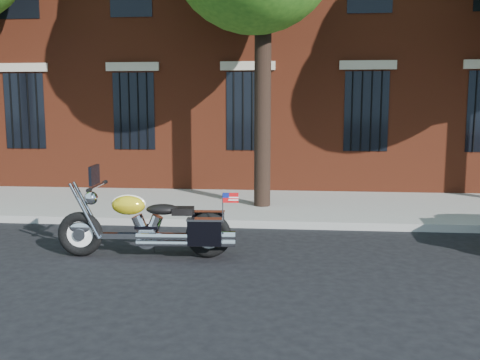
# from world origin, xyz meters

# --- Properties ---
(ground) EXTENTS (120.00, 120.00, 0.00)m
(ground) POSITION_xyz_m (0.00, 0.00, 0.00)
(ground) COLOR black
(ground) RESTS_ON ground
(curb) EXTENTS (40.00, 0.16, 0.15)m
(curb) POSITION_xyz_m (0.00, 1.38, 0.07)
(curb) COLOR gray
(curb) RESTS_ON ground
(sidewalk) EXTENTS (40.00, 3.60, 0.15)m
(sidewalk) POSITION_xyz_m (0.00, 3.26, 0.07)
(sidewalk) COLOR gray
(sidewalk) RESTS_ON ground
(motorcycle) EXTENTS (2.86, 0.88, 1.43)m
(motorcycle) POSITION_xyz_m (-0.99, -0.82, 0.49)
(motorcycle) COLOR black
(motorcycle) RESTS_ON ground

